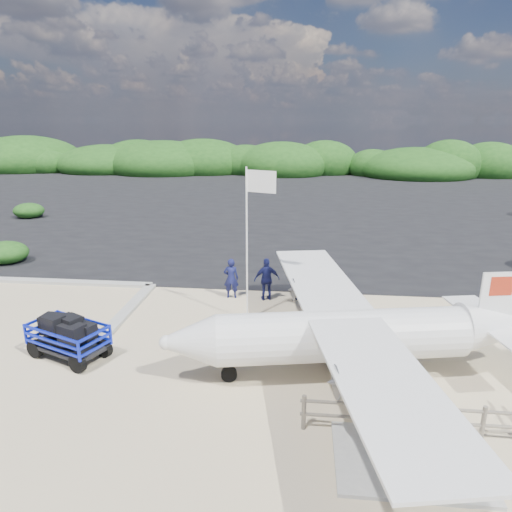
{
  "coord_description": "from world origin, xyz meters",
  "views": [
    {
      "loc": [
        2.83,
        -15.34,
        7.84
      ],
      "look_at": [
        0.7,
        4.84,
        1.79
      ],
      "focal_mm": 32.0,
      "sensor_mm": 36.0,
      "label": 1
    }
  ],
  "objects_px": {
    "crew_b": "(300,282)",
    "crew_c": "(267,279)",
    "signboard": "(337,360)",
    "crew_a": "(231,278)",
    "baggage_cart": "(71,357)",
    "aircraft_large": "(449,226)",
    "flagpole": "(247,319)"
  },
  "relations": [
    {
      "from": "signboard",
      "to": "crew_c",
      "type": "height_order",
      "value": "crew_c"
    },
    {
      "from": "flagpole",
      "to": "crew_b",
      "type": "relative_size",
      "value": 3.74
    },
    {
      "from": "crew_b",
      "to": "baggage_cart",
      "type": "bearing_deg",
      "value": 45.25
    },
    {
      "from": "baggage_cart",
      "to": "aircraft_large",
      "type": "xyz_separation_m",
      "value": [
        19.1,
        22.43,
        0.0
      ]
    },
    {
      "from": "crew_a",
      "to": "crew_c",
      "type": "xyz_separation_m",
      "value": [
        1.64,
        -0.09,
        0.04
      ]
    },
    {
      "from": "flagpole",
      "to": "signboard",
      "type": "distance_m",
      "value": 4.57
    },
    {
      "from": "crew_b",
      "to": "signboard",
      "type": "bearing_deg",
      "value": 110.79
    },
    {
      "from": "flagpole",
      "to": "signboard",
      "type": "xyz_separation_m",
      "value": [
        3.46,
        -2.99,
        0.0
      ]
    },
    {
      "from": "aircraft_large",
      "to": "signboard",
      "type": "bearing_deg",
      "value": 54.52
    },
    {
      "from": "crew_b",
      "to": "aircraft_large",
      "type": "distance_m",
      "value": 19.81
    },
    {
      "from": "crew_b",
      "to": "aircraft_large",
      "type": "bearing_deg",
      "value": -118.08
    },
    {
      "from": "crew_a",
      "to": "aircraft_large",
      "type": "xyz_separation_m",
      "value": [
        14.43,
        16.39,
        -0.94
      ]
    },
    {
      "from": "crew_a",
      "to": "aircraft_large",
      "type": "relative_size",
      "value": 0.13
    },
    {
      "from": "baggage_cart",
      "to": "crew_c",
      "type": "relative_size",
      "value": 1.48
    },
    {
      "from": "crew_a",
      "to": "aircraft_large",
      "type": "bearing_deg",
      "value": -134.43
    },
    {
      "from": "baggage_cart",
      "to": "aircraft_large",
      "type": "distance_m",
      "value": 29.46
    },
    {
      "from": "crew_b",
      "to": "crew_a",
      "type": "bearing_deg",
      "value": 9.52
    },
    {
      "from": "crew_a",
      "to": "aircraft_large",
      "type": "distance_m",
      "value": 21.86
    },
    {
      "from": "crew_b",
      "to": "crew_c",
      "type": "xyz_separation_m",
      "value": [
        -1.48,
        -0.24,
        0.15
      ]
    },
    {
      "from": "flagpole",
      "to": "aircraft_large",
      "type": "bearing_deg",
      "value": 54.39
    },
    {
      "from": "crew_b",
      "to": "crew_c",
      "type": "height_order",
      "value": "crew_c"
    },
    {
      "from": "baggage_cart",
      "to": "signboard",
      "type": "height_order",
      "value": "signboard"
    },
    {
      "from": "signboard",
      "to": "aircraft_large",
      "type": "bearing_deg",
      "value": 82.04
    },
    {
      "from": "signboard",
      "to": "crew_a",
      "type": "bearing_deg",
      "value": 146.8
    },
    {
      "from": "baggage_cart",
      "to": "signboard",
      "type": "relative_size",
      "value": 1.6
    },
    {
      "from": "baggage_cart",
      "to": "flagpole",
      "type": "distance_m",
      "value": 6.79
    },
    {
      "from": "baggage_cart",
      "to": "flagpole",
      "type": "bearing_deg",
      "value": 55.35
    },
    {
      "from": "crew_c",
      "to": "signboard",
      "type": "bearing_deg",
      "value": 104.97
    },
    {
      "from": "signboard",
      "to": "crew_a",
      "type": "relative_size",
      "value": 0.97
    },
    {
      "from": "flagpole",
      "to": "crew_a",
      "type": "bearing_deg",
      "value": 113.74
    },
    {
      "from": "signboard",
      "to": "crew_b",
      "type": "distance_m",
      "value": 5.7
    },
    {
      "from": "crew_a",
      "to": "crew_c",
      "type": "bearing_deg",
      "value": 173.7
    }
  ]
}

